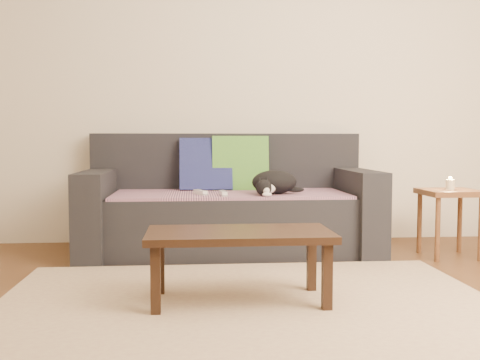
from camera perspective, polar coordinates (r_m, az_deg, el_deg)
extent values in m
plane|color=brown|center=(2.69, 1.14, -13.61)|extent=(4.50, 4.50, 0.00)
cube|color=beige|center=(4.58, -1.49, 10.10)|extent=(4.50, 0.04, 2.60)
cube|color=#232328|center=(4.10, -1.05, -4.46)|extent=(1.70, 0.78, 0.42)
cube|color=#232328|center=(4.46, -1.40, 1.84)|extent=(2.10, 0.18, 0.45)
cube|color=#232328|center=(4.14, -14.32, -3.25)|extent=(0.20, 0.90, 0.60)
cube|color=#232328|center=(4.26, 11.82, -3.00)|extent=(0.20, 0.90, 0.60)
cube|color=#40294D|center=(4.06, -1.04, -1.42)|extent=(1.66, 0.74, 0.02)
cube|color=#101045|center=(4.29, -3.49, 1.55)|extent=(0.40, 0.20, 0.41)
cube|color=#0B4B34|center=(4.31, 0.02, 1.56)|extent=(0.43, 0.16, 0.44)
ellipsoid|color=black|center=(3.95, 3.52, -0.21)|extent=(0.38, 0.34, 0.17)
sphere|color=black|center=(3.80, 2.42, -0.78)|extent=(0.14, 0.14, 0.11)
sphere|color=white|center=(3.76, 2.69, -1.10)|extent=(0.06, 0.06, 0.05)
ellipsoid|color=black|center=(3.95, 5.64, -0.99)|extent=(0.13, 0.09, 0.04)
cube|color=white|center=(3.91, -4.05, -1.26)|extent=(0.10, 0.15, 0.03)
cube|color=white|center=(3.84, -1.71, -1.36)|extent=(0.05, 0.15, 0.03)
cube|color=brown|center=(4.18, 20.55, -1.18)|extent=(0.38, 0.38, 0.04)
cylinder|color=brown|center=(4.01, 19.44, -4.78)|extent=(0.03, 0.03, 0.44)
cylinder|color=brown|center=(4.28, 17.77, -4.19)|extent=(0.03, 0.03, 0.44)
cylinder|color=brown|center=(4.41, 21.41, -4.05)|extent=(0.03, 0.03, 0.44)
cylinder|color=beige|center=(4.17, 20.57, -0.45)|extent=(0.06, 0.06, 0.07)
sphere|color=#FFBF59|center=(4.17, 20.58, 0.17)|extent=(0.02, 0.02, 0.02)
cube|color=#C7B288|center=(2.83, 0.81, -12.57)|extent=(2.50, 1.80, 0.01)
cube|color=black|center=(2.80, -0.07, -5.55)|extent=(0.92, 0.46, 0.04)
cube|color=black|center=(2.66, -8.57, -10.13)|extent=(0.05, 0.05, 0.33)
cube|color=black|center=(2.73, 8.83, -9.77)|extent=(0.05, 0.05, 0.33)
cube|color=black|center=(3.00, -8.14, -8.51)|extent=(0.05, 0.05, 0.33)
cube|color=black|center=(3.06, 7.28, -8.25)|extent=(0.05, 0.05, 0.33)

